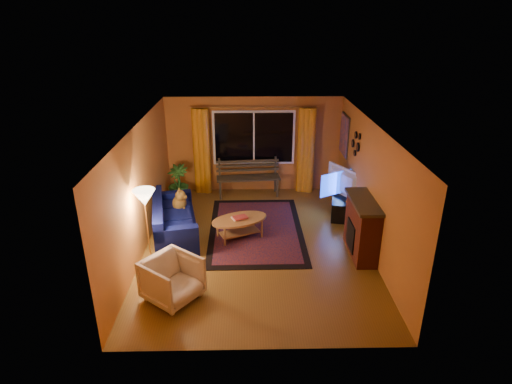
{
  "coord_description": "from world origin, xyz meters",
  "views": [
    {
      "loc": [
        -0.17,
        -7.74,
        4.43
      ],
      "look_at": [
        0.0,
        0.3,
        1.05
      ],
      "focal_mm": 30.0,
      "sensor_mm": 36.0,
      "label": 1
    }
  ],
  "objects_px": {
    "armchair": "(172,277)",
    "tv_console": "(339,205)",
    "sofa": "(175,219)",
    "bench": "(248,187)",
    "floor_lamp": "(148,229)",
    "coffee_table": "(240,228)"
  },
  "relations": [
    {
      "from": "bench",
      "to": "floor_lamp",
      "type": "xyz_separation_m",
      "value": [
        -1.85,
        -3.37,
        0.54
      ]
    },
    {
      "from": "sofa",
      "to": "tv_console",
      "type": "height_order",
      "value": "sofa"
    },
    {
      "from": "floor_lamp",
      "to": "coffee_table",
      "type": "distance_m",
      "value": 2.06
    },
    {
      "from": "sofa",
      "to": "floor_lamp",
      "type": "height_order",
      "value": "floor_lamp"
    },
    {
      "from": "tv_console",
      "to": "floor_lamp",
      "type": "bearing_deg",
      "value": -139.62
    },
    {
      "from": "armchair",
      "to": "coffee_table",
      "type": "bearing_deg",
      "value": 11.13
    },
    {
      "from": "floor_lamp",
      "to": "coffee_table",
      "type": "height_order",
      "value": "floor_lamp"
    },
    {
      "from": "coffee_table",
      "to": "tv_console",
      "type": "relative_size",
      "value": 1.12
    },
    {
      "from": "armchair",
      "to": "tv_console",
      "type": "height_order",
      "value": "armchair"
    },
    {
      "from": "sofa",
      "to": "armchair",
      "type": "relative_size",
      "value": 2.41
    },
    {
      "from": "bench",
      "to": "coffee_table",
      "type": "xyz_separation_m",
      "value": [
        -0.2,
        -2.27,
        -0.02
      ]
    },
    {
      "from": "armchair",
      "to": "floor_lamp",
      "type": "xyz_separation_m",
      "value": [
        -0.58,
        1.0,
        0.37
      ]
    },
    {
      "from": "bench",
      "to": "sofa",
      "type": "height_order",
      "value": "sofa"
    },
    {
      "from": "floor_lamp",
      "to": "tv_console",
      "type": "bearing_deg",
      "value": 28.71
    },
    {
      "from": "bench",
      "to": "floor_lamp",
      "type": "relative_size",
      "value": 1.04
    },
    {
      "from": "sofa",
      "to": "floor_lamp",
      "type": "relative_size",
      "value": 1.27
    },
    {
      "from": "bench",
      "to": "sofa",
      "type": "distance_m",
      "value": 2.68
    },
    {
      "from": "armchair",
      "to": "tv_console",
      "type": "bearing_deg",
      "value": -8.7
    },
    {
      "from": "bench",
      "to": "tv_console",
      "type": "bearing_deg",
      "value": -33.79
    },
    {
      "from": "armchair",
      "to": "tv_console",
      "type": "xyz_separation_m",
      "value": [
        3.42,
        3.19,
        -0.19
      ]
    },
    {
      "from": "floor_lamp",
      "to": "tv_console",
      "type": "height_order",
      "value": "floor_lamp"
    },
    {
      "from": "floor_lamp",
      "to": "armchair",
      "type": "bearing_deg",
      "value": -60.12
    }
  ]
}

